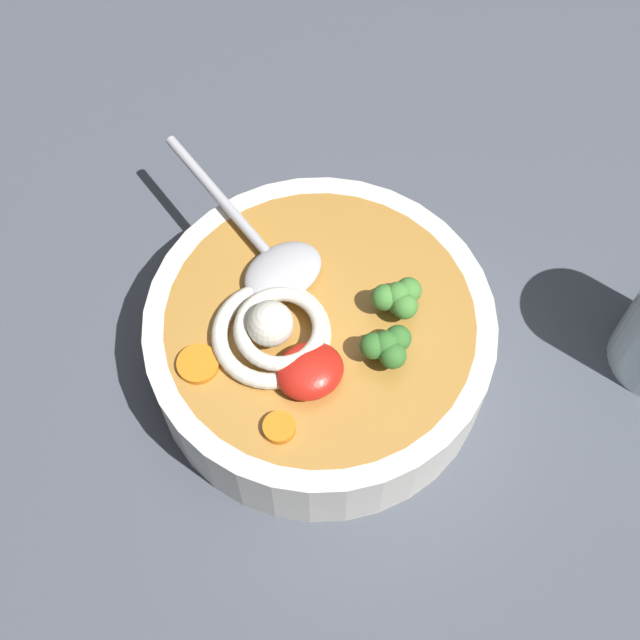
{
  "coord_description": "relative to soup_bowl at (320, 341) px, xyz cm",
  "views": [
    {
      "loc": [
        -17.2,
        -26.42,
        65.49
      ],
      "look_at": [
        -2.32,
        -1.16,
        11.15
      ],
      "focal_mm": 49.43,
      "sensor_mm": 36.0,
      "label": 1
    }
  ],
  "objects": [
    {
      "name": "carrot_slice_extra_b",
      "position": [
        -6.46,
        -5.69,
        3.63
      ],
      "size": [
        2.18,
        2.18,
        0.64
      ],
      "primitive_type": "cylinder",
      "color": "orange",
      "rests_on": "soup_bowl"
    },
    {
      "name": "table_slab",
      "position": [
        2.32,
        1.16,
        -5.69
      ],
      "size": [
        112.61,
        112.61,
        4.3
      ],
      "primitive_type": "cube",
      "color": "#474C56",
      "rests_on": "ground"
    },
    {
      "name": "soup_bowl",
      "position": [
        0.0,
        0.0,
        0.0
      ],
      "size": [
        25.02,
        25.02,
        6.85
      ],
      "color": "silver",
      "rests_on": "table_slab"
    },
    {
      "name": "carrot_slice_center",
      "position": [
        -8.96,
        1.13,
        3.56
      ],
      "size": [
        2.89,
        2.89,
        0.5
      ],
      "primitive_type": "cylinder",
      "color": "orange",
      "rests_on": "soup_bowl"
    },
    {
      "name": "broccoli_floret_left",
      "position": [
        5.07,
        -2.06,
        5.1
      ],
      "size": [
        3.62,
        3.11,
        2.86
      ],
      "color": "#7A9E60",
      "rests_on": "soup_bowl"
    },
    {
      "name": "broccoli_floret_beside_chili",
      "position": [
        2.42,
        -4.82,
        5.1
      ],
      "size": [
        3.6,
        3.1,
        2.85
      ],
      "color": "#7A9E60",
      "rests_on": "soup_bowl"
    },
    {
      "name": "noodle_pile",
      "position": [
        -3.45,
        0.41,
        4.46
      ],
      "size": [
        9.15,
        8.97,
        3.68
      ],
      "color": "silver",
      "rests_on": "soup_bowl"
    },
    {
      "name": "chili_sauce_dollop",
      "position": [
        -2.83,
        -3.47,
        4.36
      ],
      "size": [
        4.67,
        4.2,
        2.1
      ],
      "primitive_type": "ellipsoid",
      "color": "red",
      "rests_on": "soup_bowl"
    },
    {
      "name": "soup_spoon",
      "position": [
        -0.64,
        5.73,
        4.11
      ],
      "size": [
        6.45,
        17.47,
        1.6
      ],
      "rotation": [
        0.0,
        0.0,
        1.68
      ],
      "color": "#B7B7BC",
      "rests_on": "soup_bowl"
    }
  ]
}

